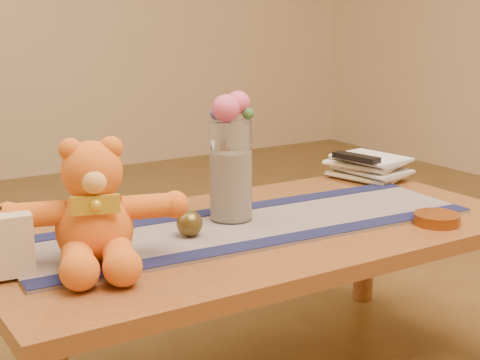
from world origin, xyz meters
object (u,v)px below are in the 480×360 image
pillar_candle (4,242)px  teddy_bear (94,203)px  bronze_ball (190,223)px  tv_remote (356,157)px  book_bottom (353,180)px  amber_dish (437,219)px  glass_vase (231,171)px

pillar_candle → teddy_bear: bearing=-11.3°
bronze_ball → tv_remote: (0.71, 0.21, 0.04)m
book_bottom → amber_dish: size_ratio=1.86×
teddy_bear → amber_dish: teddy_bear is taller
book_bottom → amber_dish: (-0.11, -0.46, 0.00)m
glass_vase → book_bottom: 0.59m
pillar_candle → glass_vase: glass_vase is taller
bronze_ball → book_bottom: bronze_ball is taller
teddy_bear → pillar_candle: bearing=-174.5°
pillar_candle → glass_vase: (0.60, 0.07, 0.06)m
bronze_ball → teddy_bear: bearing=-171.2°
glass_vase → tv_remote: size_ratio=1.62×
pillar_candle → bronze_ball: size_ratio=2.04×
glass_vase → tv_remote: (0.55, 0.14, -0.05)m
glass_vase → book_bottom: glass_vase is taller
teddy_bear → bronze_ball: bearing=25.7°
teddy_bear → amber_dish: size_ratio=3.19×
book_bottom → bronze_ball: bearing=-177.3°
glass_vase → amber_dish: glass_vase is taller
book_bottom → tv_remote: 0.08m
teddy_bear → amber_dish: (0.86, -0.19, -0.12)m
pillar_candle → tv_remote: bearing=10.6°
pillar_candle → amber_dish: (1.04, -0.23, -0.06)m
teddy_bear → bronze_ball: size_ratio=5.99×
tv_remote → amber_dish: bearing=-115.5°
tv_remote → book_bottom: bearing=90.0°
bronze_ball → tv_remote: 0.74m
amber_dish → tv_remote: bearing=76.2°
tv_remote → glass_vase: bearing=-177.1°
teddy_bear → pillar_candle: 0.20m
bronze_ball → amber_dish: size_ratio=0.53×
amber_dish → glass_vase: bearing=145.8°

